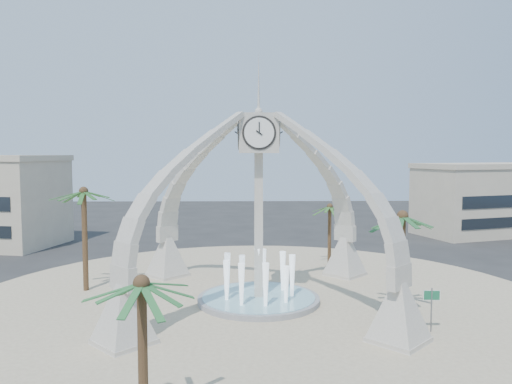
{
  "coord_description": "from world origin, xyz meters",
  "views": [
    {
      "loc": [
        -0.78,
        -32.06,
        9.78
      ],
      "look_at": [
        -0.13,
        2.0,
        7.14
      ],
      "focal_mm": 35.0,
      "sensor_mm": 36.0,
      "label": 1
    }
  ],
  "objects_px": {
    "palm_north": "(330,207)",
    "street_sign": "(432,301)",
    "fountain": "(259,298)",
    "palm_west": "(84,193)",
    "palm_east": "(403,218)",
    "palm_south": "(141,286)",
    "clock_tower": "(259,204)"
  },
  "relations": [
    {
      "from": "palm_north",
      "to": "street_sign",
      "type": "xyz_separation_m",
      "value": [
        2.81,
        -16.6,
        -3.32
      ]
    },
    {
      "from": "fountain",
      "to": "palm_north",
      "type": "height_order",
      "value": "palm_north"
    },
    {
      "from": "palm_west",
      "to": "street_sign",
      "type": "height_order",
      "value": "palm_west"
    },
    {
      "from": "palm_west",
      "to": "palm_north",
      "type": "height_order",
      "value": "palm_west"
    },
    {
      "from": "palm_east",
      "to": "palm_west",
      "type": "distance_m",
      "value": 21.56
    },
    {
      "from": "palm_south",
      "to": "street_sign",
      "type": "relative_size",
      "value": 2.45
    },
    {
      "from": "fountain",
      "to": "palm_west",
      "type": "xyz_separation_m",
      "value": [
        -12.23,
        3.04,
        6.71
      ]
    },
    {
      "from": "fountain",
      "to": "palm_east",
      "type": "bearing_deg",
      "value": -18.45
    },
    {
      "from": "palm_west",
      "to": "palm_south",
      "type": "distance_m",
      "value": 20.27
    },
    {
      "from": "fountain",
      "to": "palm_east",
      "type": "relative_size",
      "value": 1.16
    },
    {
      "from": "clock_tower",
      "to": "palm_west",
      "type": "distance_m",
      "value": 12.61
    },
    {
      "from": "clock_tower",
      "to": "street_sign",
      "type": "bearing_deg",
      "value": -31.59
    },
    {
      "from": "palm_west",
      "to": "palm_south",
      "type": "bearing_deg",
      "value": -66.94
    },
    {
      "from": "street_sign",
      "to": "palm_west",
      "type": "bearing_deg",
      "value": 160.51
    },
    {
      "from": "palm_north",
      "to": "palm_south",
      "type": "xyz_separation_m",
      "value": [
        -10.78,
        -26.44,
        0.25
      ]
    },
    {
      "from": "street_sign",
      "to": "palm_south",
      "type": "bearing_deg",
      "value": -141.46
    },
    {
      "from": "clock_tower",
      "to": "palm_west",
      "type": "height_order",
      "value": "clock_tower"
    },
    {
      "from": "palm_east",
      "to": "palm_north",
      "type": "distance_m",
      "value": 13.9
    },
    {
      "from": "palm_east",
      "to": "palm_north",
      "type": "relative_size",
      "value": 1.19
    },
    {
      "from": "clock_tower",
      "to": "palm_south",
      "type": "relative_size",
      "value": 2.93
    },
    {
      "from": "fountain",
      "to": "street_sign",
      "type": "distance_m",
      "value": 10.99
    },
    {
      "from": "palm_north",
      "to": "palm_south",
      "type": "distance_m",
      "value": 28.55
    },
    {
      "from": "palm_west",
      "to": "palm_north",
      "type": "distance_m",
      "value": 20.36
    },
    {
      "from": "palm_west",
      "to": "palm_south",
      "type": "xyz_separation_m",
      "value": [
        7.91,
        -18.59,
        -1.65
      ]
    },
    {
      "from": "palm_west",
      "to": "fountain",
      "type": "bearing_deg",
      "value": -13.97
    },
    {
      "from": "fountain",
      "to": "clock_tower",
      "type": "bearing_deg",
      "value": -90.0
    },
    {
      "from": "clock_tower",
      "to": "palm_west",
      "type": "relative_size",
      "value": 2.27
    },
    {
      "from": "palm_east",
      "to": "palm_west",
      "type": "xyz_separation_m",
      "value": [
        -20.72,
        5.87,
        1.02
      ]
    },
    {
      "from": "clock_tower",
      "to": "palm_north",
      "type": "distance_m",
      "value": 12.74
    },
    {
      "from": "palm_west",
      "to": "street_sign",
      "type": "bearing_deg",
      "value": -22.13
    },
    {
      "from": "palm_east",
      "to": "palm_north",
      "type": "bearing_deg",
      "value": 98.42
    },
    {
      "from": "palm_north",
      "to": "street_sign",
      "type": "relative_size",
      "value": 2.32
    }
  ]
}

